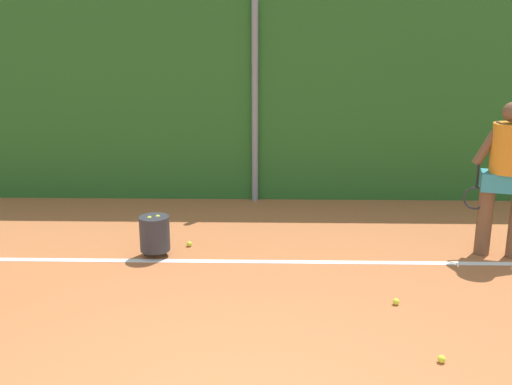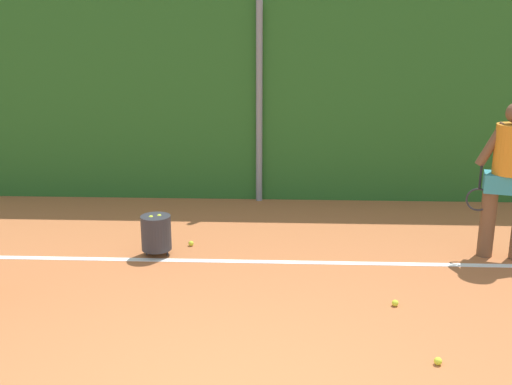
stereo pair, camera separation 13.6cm
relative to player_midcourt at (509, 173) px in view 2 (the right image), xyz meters
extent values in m
plane|color=#B76638|center=(-2.99, -1.65, -1.04)|extent=(31.46, 31.46, 0.00)
cube|color=#286023|center=(-2.99, 2.48, 0.49)|extent=(20.45, 0.25, 3.07)
cylinder|color=gray|center=(-2.99, 2.31, 0.56)|extent=(0.10, 0.10, 3.21)
cube|color=white|center=(-2.99, -0.28, -1.04)|extent=(14.94, 0.10, 0.01)
cylinder|color=brown|center=(-0.17, 0.05, -0.63)|extent=(0.18, 0.18, 0.81)
cube|color=teal|center=(0.00, 0.00, -0.12)|extent=(0.61, 0.45, 0.22)
cylinder|color=orange|center=(0.00, 0.00, 0.28)|extent=(0.40, 0.40, 0.58)
cylinder|color=brown|center=(-0.22, 0.06, 0.32)|extent=(0.33, 0.17, 0.55)
cylinder|color=black|center=(-0.31, 0.03, -0.06)|extent=(0.03, 0.03, 0.28)
torus|color=#26262B|center=(-0.31, 0.03, -0.33)|extent=(0.28, 0.10, 0.28)
cylinder|color=#2D2D33|center=(-4.14, -0.12, -0.75)|extent=(0.36, 0.36, 0.42)
cylinder|color=#2D2D33|center=(-4.01, -0.12, -1.00)|extent=(0.02, 0.02, 0.08)
cylinder|color=#2D2D33|center=(-4.26, -0.12, -1.00)|extent=(0.02, 0.02, 0.08)
cylinder|color=#2D2D33|center=(-4.14, 0.00, -1.00)|extent=(0.02, 0.02, 0.08)
sphere|color=#CCDB33|center=(-4.10, -0.09, -0.56)|extent=(0.07, 0.07, 0.07)
sphere|color=#CCDB33|center=(-4.19, -0.14, -0.56)|extent=(0.07, 0.07, 0.07)
sphere|color=#CCDB33|center=(-1.49, -1.38, -1.01)|extent=(0.07, 0.07, 0.07)
sphere|color=#CCDB33|center=(-3.77, 0.21, -1.01)|extent=(0.07, 0.07, 0.07)
sphere|color=#CCDB33|center=(-1.33, -2.46, -1.01)|extent=(0.07, 0.07, 0.07)
camera|label=1|loc=(-2.77, -6.98, 1.68)|focal=42.78mm
camera|label=2|loc=(-2.63, -6.98, 1.68)|focal=42.78mm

